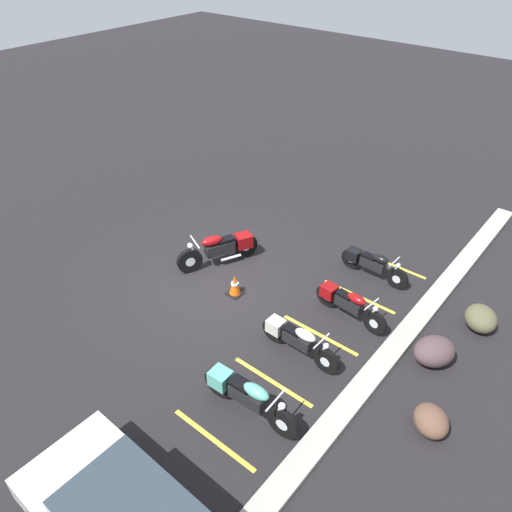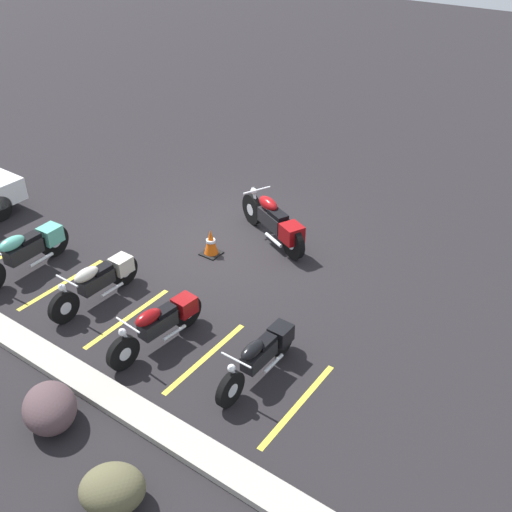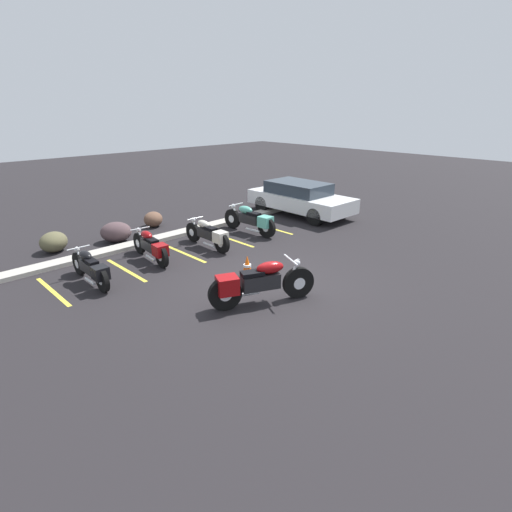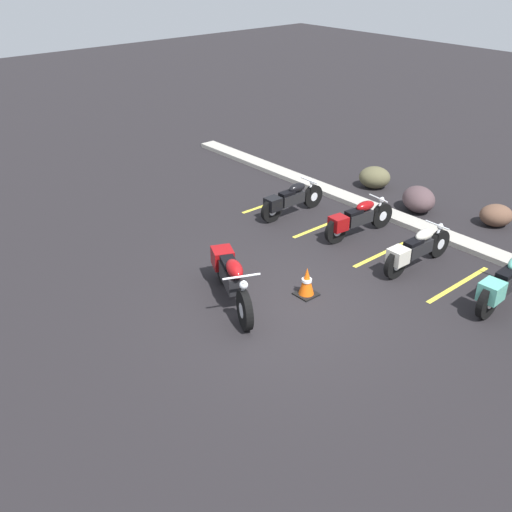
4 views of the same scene
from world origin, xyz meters
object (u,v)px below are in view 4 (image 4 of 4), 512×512
Objects in this scene: traffic_cone at (307,282)px; landscape_rock_2 at (419,199)px; parked_bike_0 at (290,200)px; motorcycle_maroon_featured at (231,276)px; landscape_rock_0 at (496,215)px; landscape_rock_1 at (375,177)px; parked_bike_2 at (415,250)px; parked_bike_3 at (508,281)px; parked_bike_1 at (357,219)px.

landscape_rock_2 is at bearing 101.53° from traffic_cone.
parked_bike_0 is 3.81m from traffic_cone.
landscape_rock_0 is at bearing 101.79° from motorcycle_maroon_featured.
landscape_rock_1 is (-3.53, -0.27, 0.03)m from landscape_rock_0.
parked_bike_0 is at bearing 145.29° from motorcycle_maroon_featured.
traffic_cone is (-0.73, -5.74, 0.01)m from landscape_rock_0.
parked_bike_2 reaches higher than parked_bike_0.
parked_bike_2 is 4.62m from landscape_rock_1.
landscape_rock_0 is (3.70, 3.37, -0.15)m from parked_bike_0.
landscape_rock_2 reaches higher than landscape_rock_1.
parked_bike_3 is (1.96, 0.16, 0.05)m from parked_bike_2.
landscape_rock_1 is 1.82m from landscape_rock_2.
parked_bike_1 is 3.53m from landscape_rock_0.
parked_bike_3 is (3.51, 3.86, -0.03)m from motorcycle_maroon_featured.
motorcycle_maroon_featured is at bearing -124.47° from traffic_cone.
parked_bike_1 reaches higher than landscape_rock_2.
landscape_rock_1 is (-5.48, 2.82, -0.18)m from parked_bike_3.
parked_bike_1 is 2.96m from traffic_cone.
parked_bike_3 is (5.66, 0.27, 0.06)m from parked_bike_0.
parked_bike_3 reaches higher than parked_bike_0.
parked_bike_1 is 2.65× the size of landscape_rock_0.
parked_bike_0 is at bearing 106.47° from parked_bike_1.
parked_bike_2 is 0.90× the size of parked_bike_3.
motorcycle_maroon_featured is 1.13× the size of parked_bike_0.
parked_bike_0 is 3.70m from parked_bike_2.
motorcycle_maroon_featured reaches higher than landscape_rock_2.
parked_bike_1 is (1.87, 0.36, 0.01)m from parked_bike_0.
parked_bike_2 is at bearing -55.70° from landscape_rock_2.
parked_bike_1 is at bearing 86.15° from parked_bike_3.
motorcycle_maroon_featured is at bearing -102.63° from landscape_rock_0.
parked_bike_3 is at bearing -84.02° from parked_bike_2.
parked_bike_0 is at bearing -126.07° from landscape_rock_2.
parked_bike_3 is 2.41× the size of landscape_rock_2.
parked_bike_0 is 0.96× the size of parked_bike_2.
parked_bike_0 is 2.58× the size of landscape_rock_0.
landscape_rock_1 is at bearing 37.24° from parked_bike_1.
parked_bike_3 is at bearing 72.11° from motorcycle_maroon_featured.
landscape_rock_2 reaches higher than landscape_rock_0.
landscape_rock_0 is (0.01, 3.26, -0.17)m from parked_bike_2.
motorcycle_maroon_featured reaches higher than landscape_rock_1.
parked_bike_2 is 3.49× the size of traffic_cone.
parked_bike_0 is 1.90m from parked_bike_1.
parked_bike_1 is 3.22m from landscape_rock_1.
parked_bike_2 is 2.59m from traffic_cone.
landscape_rock_0 is at bearing -46.83° from parked_bike_0.
parked_bike_3 is at bearing -85.83° from parked_bike_1.
parked_bike_2 reaches higher than traffic_cone.
landscape_rock_1 is at bearing 130.83° from motorcycle_maroon_featured.
traffic_cone is (2.80, -5.47, -0.02)m from landscape_rock_1.
traffic_cone reaches higher than landscape_rock_0.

